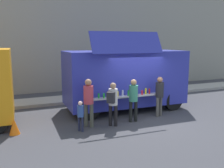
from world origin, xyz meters
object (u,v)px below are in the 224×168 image
customer_front_ordering (133,97)px  customer_extra_browsing (160,93)px  trash_bin (160,85)px  food_truck_main (125,77)px  traffic_cone_orange (14,127)px  customer_rear_waiting (89,98)px  customer_mid_with_backpack (113,100)px  child_near_queue (80,113)px

customer_front_ordering → customer_extra_browsing: (1.36, 0.22, -0.01)m
trash_bin → customer_extra_browsing: bearing=-124.4°
food_truck_main → customer_front_ordering: bearing=-103.8°
food_truck_main → traffic_cone_orange: (-4.92, -1.49, -1.22)m
traffic_cone_orange → customer_rear_waiting: size_ratio=0.31×
trash_bin → customer_extra_browsing: customer_extra_browsing is taller
traffic_cone_orange → trash_bin: bearing=24.2°
customer_extra_browsing → traffic_cone_orange: bearing=66.3°
food_truck_main → customer_extra_browsing: 1.92m
food_truck_main → customer_mid_with_backpack: bearing=-123.9°
customer_mid_with_backpack → customer_rear_waiting: customer_rear_waiting is taller
customer_mid_with_backpack → traffic_cone_orange: bearing=122.2°
traffic_cone_orange → child_near_queue: bearing=-15.8°
traffic_cone_orange → customer_rear_waiting: (2.59, -0.25, 0.80)m
food_truck_main → customer_rear_waiting: bearing=-141.2°
customer_rear_waiting → customer_extra_browsing: customer_rear_waiting is taller
traffic_cone_orange → child_near_queue: child_near_queue is taller
customer_rear_waiting → child_near_queue: 0.70m
trash_bin → food_truck_main: bearing=-146.9°
food_truck_main → child_near_queue: bearing=-140.6°
trash_bin → customer_extra_browsing: size_ratio=0.62×
food_truck_main → customer_extra_browsing: food_truck_main is taller
child_near_queue → food_truck_main: bearing=-0.3°
customer_extra_browsing → child_near_queue: customer_extra_browsing is taller
customer_front_ordering → traffic_cone_orange: bearing=88.7°
traffic_cone_orange → trash_bin: (8.48, 3.81, 0.25)m
traffic_cone_orange → customer_rear_waiting: customer_rear_waiting is taller
traffic_cone_orange → customer_mid_with_backpack: (3.42, -0.57, 0.74)m
food_truck_main → traffic_cone_orange: bearing=-161.2°
traffic_cone_orange → child_near_queue: (2.17, -0.61, 0.38)m
customer_extra_browsing → child_near_queue: size_ratio=1.55×
trash_bin → child_near_queue: bearing=-144.9°
trash_bin → customer_rear_waiting: 7.18m
food_truck_main → child_near_queue: (-2.75, -2.10, -0.84)m
trash_bin → customer_mid_with_backpack: (-5.05, -4.39, 0.49)m
customer_front_ordering → customer_mid_with_backpack: (-0.96, -0.18, -0.00)m
food_truck_main → customer_mid_with_backpack: food_truck_main is taller
trash_bin → customer_extra_browsing: (-2.73, -3.98, 0.49)m
customer_front_ordering → customer_rear_waiting: size_ratio=0.94×
trash_bin → child_near_queue: child_near_queue is taller
customer_mid_with_backpack → food_truck_main: bearing=5.7°
customer_front_ordering → customer_mid_with_backpack: bearing=104.6°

